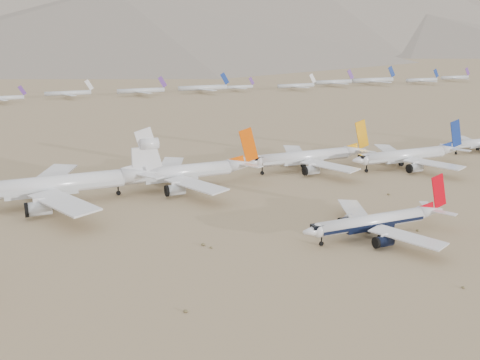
% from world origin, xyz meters
% --- Properties ---
extents(ground, '(7000.00, 7000.00, 0.00)m').
position_xyz_m(ground, '(0.00, 0.00, 0.00)').
color(ground, olive).
rests_on(ground, ground).
extents(main_airliner, '(41.22, 40.26, 14.55)m').
position_xyz_m(main_airliner, '(12.38, 2.95, 4.00)').
color(main_airliner, white).
rests_on(main_airliner, ground).
extents(row2_navy_widebody, '(48.66, 47.58, 17.31)m').
position_xyz_m(row2_navy_widebody, '(68.08, 57.59, 4.83)').
color(row2_navy_widebody, white).
rests_on(row2_navy_widebody, ground).
extents(row2_gold_tail, '(49.82, 48.73, 17.74)m').
position_xyz_m(row2_gold_tail, '(31.40, 69.65, 4.96)').
color(row2_gold_tail, white).
rests_on(row2_gold_tail, ground).
extents(row2_orange_tail, '(52.82, 51.67, 18.84)m').
position_xyz_m(row2_orange_tail, '(-20.62, 64.72, 5.29)').
color(row2_orange_tail, white).
rests_on(row2_orange_tail, ground).
extents(row2_white_trijet, '(61.43, 60.04, 21.77)m').
position_xyz_m(row2_white_trijet, '(-59.58, 62.26, 6.30)').
color(row2_white_trijet, white).
rests_on(row2_white_trijet, ground).
extents(distant_storage_row, '(676.53, 68.05, 16.05)m').
position_xyz_m(distant_storage_row, '(64.92, 338.18, 4.44)').
color(distant_storage_row, silver).
rests_on(distant_storage_row, ground).
extents(foothills, '(4637.50, 1395.00, 155.00)m').
position_xyz_m(foothills, '(526.68, 1100.00, 67.15)').
color(foothills, slate).
rests_on(foothills, ground).
extents(desert_scrub, '(261.14, 121.67, 0.63)m').
position_xyz_m(desert_scrub, '(-4.62, -31.32, 0.29)').
color(desert_scrub, brown).
rests_on(desert_scrub, ground).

